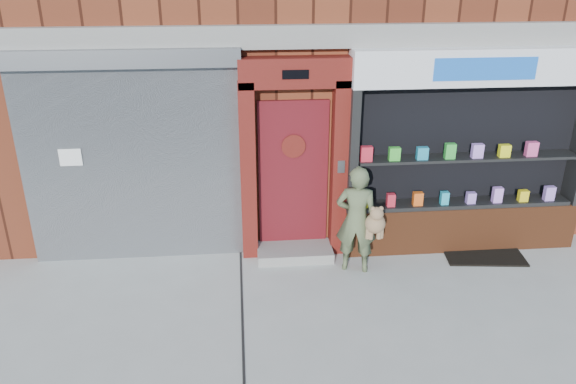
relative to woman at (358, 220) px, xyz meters
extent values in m
plane|color=#9E9E99|center=(-0.08, -1.27, -0.78)|extent=(80.00, 80.00, 0.00)
cube|color=gray|center=(-0.08, 0.65, 2.37)|extent=(12.00, 0.16, 0.30)
cube|color=gray|center=(-3.08, 0.67, 0.62)|extent=(3.00, 0.10, 2.80)
cube|color=slate|center=(-3.08, 0.61, 2.14)|extent=(3.10, 0.30, 0.24)
cube|color=white|center=(-3.88, 0.61, 0.82)|extent=(0.30, 0.01, 0.24)
cube|color=#57130F|center=(-1.48, 0.59, 0.52)|extent=(0.22, 0.28, 2.60)
cube|color=#57130F|center=(-0.18, 0.59, 0.52)|extent=(0.22, 0.28, 2.60)
cube|color=#57130F|center=(-0.83, 0.59, 1.92)|extent=(1.50, 0.28, 0.40)
cube|color=black|center=(-0.83, 0.44, 1.92)|extent=(0.35, 0.01, 0.12)
cube|color=#550F15|center=(-0.83, 0.70, 0.42)|extent=(1.00, 0.06, 2.20)
cylinder|color=black|center=(-0.83, 0.66, 0.87)|extent=(0.28, 0.02, 0.28)
cylinder|color=#57130F|center=(-0.83, 0.65, 0.87)|extent=(0.34, 0.02, 0.34)
cube|color=gray|center=(-0.83, 0.43, -0.71)|extent=(1.10, 0.55, 0.15)
cube|color=slate|center=(-0.18, 0.44, 0.62)|extent=(0.10, 0.02, 0.18)
cube|color=brown|center=(1.67, 0.53, -0.43)|extent=(3.50, 0.40, 0.70)
cube|color=black|center=(-0.02, 0.53, 0.82)|extent=(0.12, 0.40, 1.80)
cube|color=black|center=(1.67, 0.72, 0.82)|extent=(3.30, 0.03, 1.80)
cube|color=black|center=(1.67, 0.53, -0.05)|extent=(3.20, 0.36, 0.06)
cube|color=black|center=(1.67, 0.53, 0.67)|extent=(3.20, 0.36, 0.04)
cube|color=white|center=(1.67, 0.53, 1.97)|extent=(3.50, 0.40, 0.50)
cube|color=blue|center=(1.67, 0.33, 1.97)|extent=(1.40, 0.01, 0.30)
cube|color=yellow|center=(0.17, 0.45, 0.08)|extent=(0.12, 0.09, 0.21)
cube|color=red|center=(0.57, 0.45, 0.07)|extent=(0.12, 0.09, 0.19)
cube|color=orange|center=(0.97, 0.45, 0.08)|extent=(0.14, 0.09, 0.20)
cube|color=#25A0BD|center=(1.37, 0.45, 0.07)|extent=(0.11, 0.09, 0.19)
cube|color=#A379DA|center=(1.77, 0.45, 0.06)|extent=(0.13, 0.09, 0.17)
cube|color=#CA87F3|center=(2.17, 0.45, 0.09)|extent=(0.13, 0.09, 0.23)
cube|color=yellow|center=(2.57, 0.45, 0.06)|extent=(0.14, 0.09, 0.17)
cube|color=#A97CE0|center=(2.97, 0.45, 0.09)|extent=(0.15, 0.09, 0.22)
cube|color=red|center=(0.17, 0.45, 0.80)|extent=(0.16, 0.09, 0.21)
cube|color=green|center=(0.57, 0.45, 0.78)|extent=(0.15, 0.09, 0.19)
cube|color=teal|center=(0.97, 0.45, 0.78)|extent=(0.16, 0.09, 0.18)
cube|color=green|center=(1.37, 0.45, 0.80)|extent=(0.15, 0.09, 0.22)
cube|color=#BE86F2|center=(1.77, 0.45, 0.79)|extent=(0.16, 0.09, 0.20)
cube|color=yellow|center=(2.17, 0.45, 0.78)|extent=(0.16, 0.09, 0.18)
cube|color=#E64C8F|center=(2.57, 0.45, 0.79)|extent=(0.16, 0.09, 0.21)
imported|color=#4F5B3C|center=(-0.02, 0.01, 0.00)|extent=(0.64, 0.50, 1.56)
sphere|color=olive|center=(0.21, -0.15, 0.01)|extent=(0.28, 0.28, 0.28)
sphere|color=olive|center=(0.21, -0.19, 0.17)|extent=(0.18, 0.18, 0.18)
sphere|color=olive|center=(0.15, -0.19, 0.25)|extent=(0.06, 0.06, 0.06)
sphere|color=olive|center=(0.26, -0.19, 0.25)|extent=(0.06, 0.06, 0.06)
cylinder|color=olive|center=(0.11, -0.15, -0.13)|extent=(0.06, 0.06, 0.17)
cylinder|color=olive|center=(0.30, -0.15, -0.13)|extent=(0.06, 0.06, 0.17)
cylinder|color=olive|center=(0.15, -0.16, -0.13)|extent=(0.06, 0.06, 0.17)
cylinder|color=olive|center=(0.26, -0.16, -0.13)|extent=(0.06, 0.06, 0.17)
cube|color=black|center=(1.99, 0.28, -0.77)|extent=(1.23, 0.92, 0.03)
camera|label=1|loc=(-1.59, -6.81, 3.37)|focal=35.00mm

